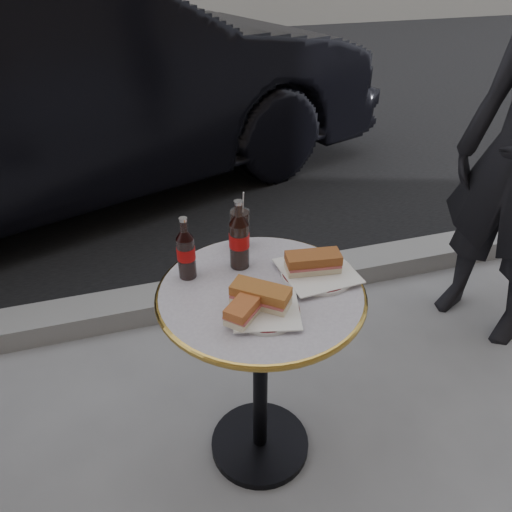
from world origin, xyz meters
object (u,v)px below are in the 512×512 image
object	(u,v)px
cola_bottle_left	(186,248)
plate_left	(266,312)
cola_bottle_right	(239,234)
bistro_table	(260,377)
cola_glass	(240,229)
parked_car	(52,86)
plate_right	(317,273)

from	to	relation	value
cola_bottle_left	plate_left	bearing A→B (deg)	-53.77
plate_left	cola_bottle_right	world-z (taller)	cola_bottle_right
bistro_table	plate_left	size ratio (longest dim) A/B	3.82
cola_bottle_right	cola_glass	distance (m)	0.13
bistro_table	parked_car	distance (m)	2.58
plate_left	plate_right	size ratio (longest dim) A/B	0.85
plate_left	plate_right	bearing A→B (deg)	32.03
bistro_table	plate_left	distance (m)	0.39
plate_right	cola_bottle_left	xyz separation A→B (m)	(-0.38, 0.11, 0.10)
cola_bottle_right	plate_right	bearing A→B (deg)	-28.53
cola_bottle_right	parked_car	xyz separation A→B (m)	(-0.64, 2.32, -0.08)
plate_left	cola_glass	distance (m)	0.36
plate_right	parked_car	bearing A→B (deg)	109.31
cola_bottle_right	cola_bottle_left	bearing A→B (deg)	-177.09
bistro_table	plate_right	xyz separation A→B (m)	(0.19, 0.02, 0.37)
cola_bottle_right	bistro_table	bearing A→B (deg)	-79.52
cola_bottle_left	parked_car	world-z (taller)	parked_car
cola_bottle_left	parked_car	size ratio (longest dim) A/B	0.04
plate_left	cola_bottle_right	bearing A→B (deg)	91.78
bistro_table	cola_bottle_left	distance (m)	0.52
plate_left	cola_bottle_left	xyz separation A→B (m)	(-0.17, 0.24, 0.10)
cola_bottle_left	cola_bottle_right	bearing A→B (deg)	2.91
cola_glass	cola_bottle_right	bearing A→B (deg)	-106.23
plate_right	parked_car	world-z (taller)	parked_car
bistro_table	cola_glass	xyz separation A→B (m)	(0.01, 0.25, 0.43)
bistro_table	plate_right	distance (m)	0.42
bistro_table	cola_glass	distance (m)	0.50
parked_car	cola_bottle_right	bearing A→B (deg)	175.68
plate_left	parked_car	bearing A→B (deg)	104.15
cola_bottle_left	parked_car	xyz separation A→B (m)	(-0.47, 2.33, -0.07)
parked_car	cola_glass	bearing A→B (deg)	177.21
plate_left	cola_glass	size ratio (longest dim) A/B	1.46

